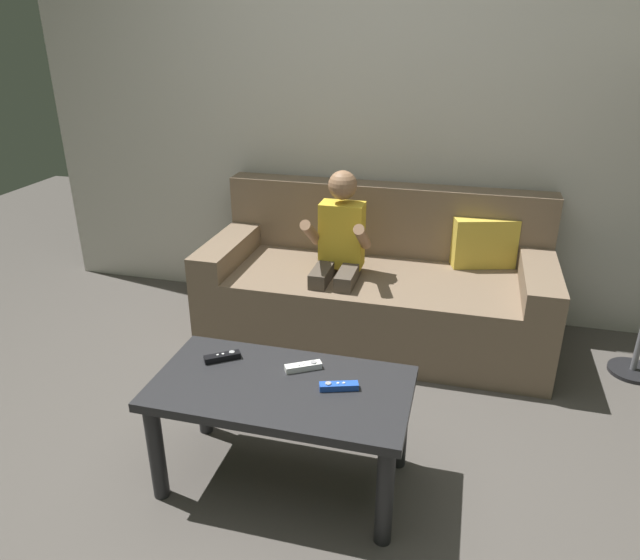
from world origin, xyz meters
TOP-DOWN VIEW (x-y plane):
  - ground_plane at (0.00, 0.00)m, footprint 8.40×8.40m
  - wall_back at (0.00, 1.79)m, footprint 4.20×0.05m
  - couch at (0.10, 1.40)m, footprint 1.87×0.80m
  - person_seated_on_couch at (-0.09, 1.22)m, footprint 0.33×0.40m
  - coffee_table at (-0.05, 0.12)m, footprint 0.95×0.50m
  - game_remote_black_near_edge at (-0.32, 0.23)m, footprint 0.14×0.11m
  - game_remote_white_center at (0.00, 0.24)m, footprint 0.14×0.10m
  - game_remote_blue_far_corner at (0.16, 0.15)m, footprint 0.14×0.08m

SIDE VIEW (x-z plane):
  - ground_plane at x=0.00m, z-range 0.00..0.00m
  - couch at x=0.10m, z-range -0.12..0.69m
  - coffee_table at x=-0.05m, z-range 0.15..0.59m
  - game_remote_black_near_edge at x=-0.32m, z-range 0.44..0.47m
  - game_remote_white_center at x=0.00m, z-range 0.44..0.47m
  - game_remote_blue_far_corner at x=0.16m, z-range 0.44..0.47m
  - person_seated_on_couch at x=-0.09m, z-range 0.07..1.02m
  - wall_back at x=0.00m, z-range 0.00..2.50m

